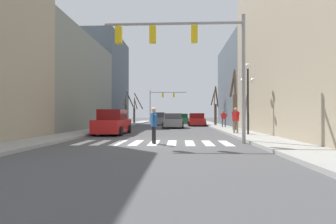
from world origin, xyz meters
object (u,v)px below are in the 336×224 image
object	(u,v)px
car_parked_right_mid	(159,119)
street_tree_right_far	(135,110)
traffic_signal_near	(191,48)
traffic_signal_far	(161,99)
car_parked_left_far	(197,120)
pedestrian_waiting_at_curb	(224,117)
car_parked_right_near	(173,121)
street_tree_left_near	(234,103)
car_parked_left_near	(182,119)
street_tree_right_mid	(127,110)
pedestrian_on_right_sidewalk	(154,122)
car_driving_toward_lane	(113,123)
street_tree_right_near	(215,107)
pedestrian_near_right_corner	(114,117)
street_lamp_right_corner	(248,84)
pedestrian_crossing_street	(236,118)

from	to	relation	value
car_parked_right_mid	street_tree_right_far	xyz separation A→B (m)	(-4.16, 4.19, 1.33)
traffic_signal_near	car_parked_right_mid	distance (m)	24.78
traffic_signal_far	car_parked_left_far	bearing A→B (deg)	-70.65
pedestrian_waiting_at_curb	car_parked_left_far	bearing A→B (deg)	-62.64
car_parked_right_near	street_tree_left_near	bearing A→B (deg)	-136.38
car_parked_right_mid	pedestrian_waiting_at_curb	size ratio (longest dim) A/B	2.44
street_tree_left_near	street_tree_right_far	size ratio (longest dim) A/B	1.10
car_parked_left_near	street_tree_right_mid	xyz separation A→B (m)	(-7.15, -11.10, 1.24)
car_parked_right_mid	car_parked_right_near	bearing A→B (deg)	14.67
car_parked_right_near	pedestrian_on_right_sidewalk	distance (m)	15.96
car_driving_toward_lane	street_tree_right_far	xyz separation A→B (m)	(-2.24, 22.65, 1.32)
car_parked_left_far	street_tree_right_near	distance (m)	2.92
traffic_signal_far	pedestrian_near_right_corner	size ratio (longest dim) A/B	3.97
traffic_signal_near	street_tree_left_near	bearing A→B (deg)	67.15
car_parked_right_mid	car_parked_right_near	world-z (taller)	car_parked_right_mid
pedestrian_near_right_corner	street_tree_left_near	xyz separation A→B (m)	(11.38, -3.12, 1.27)
car_driving_toward_lane	street_tree_left_near	xyz separation A→B (m)	(9.61, 4.16, 1.65)
street_lamp_right_corner	car_driving_toward_lane	xyz separation A→B (m)	(-9.30, 1.55, -2.58)
street_tree_left_near	street_tree_right_near	bearing A→B (deg)	90.95
car_parked_right_mid	car_parked_right_near	size ratio (longest dim) A/B	0.91
car_parked_left_near	pedestrian_near_right_corner	xyz separation A→B (m)	(-7.07, -17.79, 0.46)
traffic_signal_far	street_tree_right_far	size ratio (longest dim) A/B	1.50
pedestrian_on_right_sidewalk	street_tree_right_far	size ratio (longest dim) A/B	0.37
car_parked_left_far	car_driving_toward_lane	bearing A→B (deg)	155.16
street_tree_left_near	car_parked_left_near	bearing A→B (deg)	101.67
car_driving_toward_lane	street_tree_right_mid	world-z (taller)	street_tree_right_mid
car_parked_right_mid	street_tree_left_near	distance (m)	16.32
car_parked_left_near	street_tree_right_near	world-z (taller)	street_tree_right_near
pedestrian_on_right_sidewalk	street_tree_right_mid	size ratio (longest dim) A/B	0.41
street_tree_left_near	car_parked_right_near	bearing A→B (deg)	133.62
street_lamp_right_corner	car_parked_left_far	distance (m)	17.13
pedestrian_waiting_at_curb	street_tree_right_near	xyz separation A→B (m)	(-0.04, 6.21, 1.24)
car_parked_right_near	street_tree_right_far	bearing A→B (deg)	26.63
pedestrian_on_right_sidewalk	car_parked_right_near	bearing A→B (deg)	159.34
traffic_signal_near	street_tree_left_near	size ratio (longest dim) A/B	1.34
street_tree_right_far	pedestrian_near_right_corner	bearing A→B (deg)	-88.26
traffic_signal_near	car_parked_right_near	size ratio (longest dim) A/B	1.50
traffic_signal_near	pedestrian_crossing_street	xyz separation A→B (m)	(3.29, 5.20, -3.56)
street_lamp_right_corner	pedestrian_on_right_sidewalk	size ratio (longest dim) A/B	2.60
car_parked_left_far	street_tree_right_near	world-z (taller)	street_tree_right_near
street_lamp_right_corner	pedestrian_waiting_at_curb	xyz separation A→B (m)	(0.17, 10.34, -2.23)
car_parked_right_mid	street_tree_right_mid	world-z (taller)	street_tree_right_mid
traffic_signal_far	street_tree_right_near	xyz separation A→B (m)	(8.23, -16.86, -2.11)
pedestrian_waiting_at_curb	pedestrian_crossing_street	xyz separation A→B (m)	(-0.75, -9.33, 0.02)
car_parked_right_mid	pedestrian_on_right_sidewalk	world-z (taller)	pedestrian_on_right_sidewalk
pedestrian_near_right_corner	pedestrian_crossing_street	distance (m)	13.09
street_tree_left_near	street_tree_right_mid	xyz separation A→B (m)	(-11.47, 9.81, -0.49)
pedestrian_waiting_at_curb	pedestrian_on_right_sidewalk	size ratio (longest dim) A/B	0.97
street_tree_left_near	pedestrian_on_right_sidewalk	bearing A→B (deg)	-120.48
car_parked_right_mid	car_parked_left_far	xyz separation A→B (m)	(5.13, -3.24, -0.05)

